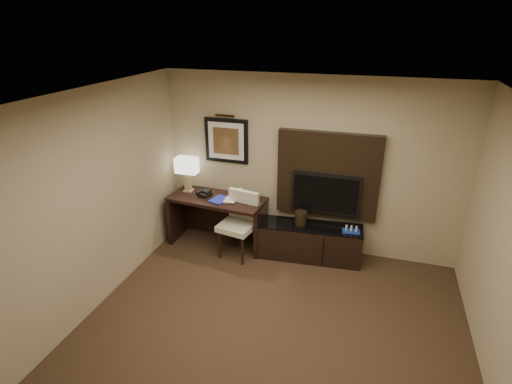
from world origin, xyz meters
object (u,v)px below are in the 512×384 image
at_px(water_bottle, 240,194).
at_px(tv, 326,193).
at_px(ice_bucket, 301,218).
at_px(minibar_tray, 351,229).
at_px(credenza, 308,241).
at_px(desk_phone, 204,193).
at_px(desk, 218,221).
at_px(table_lamp, 187,174).
at_px(desk_chair, 237,225).

bearing_deg(water_bottle, tv, 6.06).
relative_size(water_bottle, ice_bucket, 0.90).
height_order(ice_bucket, minibar_tray, ice_bucket).
distance_m(credenza, desk_phone, 1.78).
bearing_deg(desk, ice_bucket, 5.47).
height_order(tv, table_lamp, table_lamp).
xyz_separation_m(table_lamp, water_bottle, (0.91, -0.06, -0.21)).
distance_m(credenza, water_bottle, 1.26).
bearing_deg(desk, water_bottle, 12.96).
relative_size(desk_phone, water_bottle, 1.03).
xyz_separation_m(desk, tv, (1.66, 0.19, 0.62)).
height_order(desk_phone, water_bottle, water_bottle).
bearing_deg(desk_phone, table_lamp, -179.46).
distance_m(desk, minibar_tray, 2.10).
bearing_deg(ice_bucket, credenza, -6.73).
bearing_deg(ice_bucket, water_bottle, 177.77).
relative_size(desk, minibar_tray, 6.16).
bearing_deg(water_bottle, table_lamp, 176.01).
height_order(desk, minibar_tray, desk).
xyz_separation_m(desk, minibar_tray, (2.09, -0.01, 0.19)).
bearing_deg(desk_chair, table_lamp, 169.07).
xyz_separation_m(desk_chair, desk_phone, (-0.64, 0.27, 0.34)).
xyz_separation_m(desk_chair, minibar_tray, (1.67, 0.24, 0.08)).
height_order(credenza, ice_bucket, ice_bucket).
distance_m(desk_chair, table_lamp, 1.20).
bearing_deg(credenza, table_lamp, 171.83).
xyz_separation_m(credenza, ice_bucket, (-0.13, 0.01, 0.38)).
bearing_deg(table_lamp, tv, 1.91).
xyz_separation_m(credenza, tv, (0.20, 0.19, 0.74)).
height_order(tv, water_bottle, tv).
distance_m(desk, desk_phone, 0.50).
bearing_deg(minibar_tray, tv, 154.54).
bearing_deg(desk_phone, desk_chair, -5.67).
relative_size(table_lamp, minibar_tray, 2.46).
xyz_separation_m(credenza, water_bottle, (-1.10, 0.05, 0.62)).
relative_size(tv, desk_chair, 0.97).
relative_size(credenza, desk_chair, 1.55).
height_order(tv, minibar_tray, tv).
xyz_separation_m(desk_phone, water_bottle, (0.58, 0.04, 0.04)).
relative_size(credenza, tv, 1.60).
relative_size(desk_chair, table_lamp, 1.72).
bearing_deg(minibar_tray, ice_bucket, 177.81).
distance_m(desk_chair, desk_phone, 0.77).
bearing_deg(desk_phone, water_bottle, 21.15).
distance_m(credenza, table_lamp, 2.18).
height_order(credenza, tv, tv).
xyz_separation_m(desk_chair, water_bottle, (-0.06, 0.31, 0.38)).
xyz_separation_m(credenza, table_lamp, (-2.01, 0.12, 0.84)).
distance_m(ice_bucket, minibar_tray, 0.75).
distance_m(table_lamp, water_bottle, 0.94).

